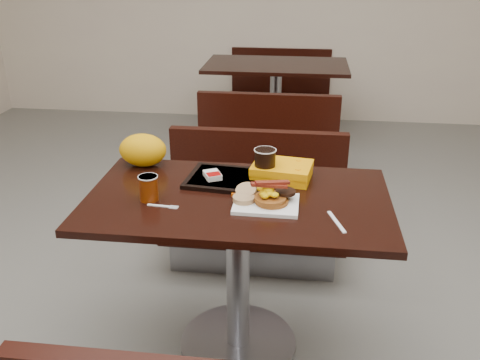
# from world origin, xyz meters

# --- Properties ---
(floor) EXTENTS (6.00, 7.00, 0.01)m
(floor) POSITION_xyz_m (0.00, 0.00, 0.00)
(floor) COLOR slate
(floor) RESTS_ON ground
(table_near) EXTENTS (1.20, 0.70, 0.75)m
(table_near) POSITION_xyz_m (0.00, 0.00, 0.38)
(table_near) COLOR black
(table_near) RESTS_ON floor
(bench_near_n) EXTENTS (1.00, 0.46, 0.72)m
(bench_near_n) POSITION_xyz_m (0.00, 0.70, 0.36)
(bench_near_n) COLOR black
(bench_near_n) RESTS_ON floor
(table_far) EXTENTS (1.20, 0.70, 0.75)m
(table_far) POSITION_xyz_m (0.00, 2.60, 0.38)
(table_far) COLOR black
(table_far) RESTS_ON floor
(bench_far_s) EXTENTS (1.00, 0.46, 0.72)m
(bench_far_s) POSITION_xyz_m (0.00, 1.90, 0.36)
(bench_far_s) COLOR black
(bench_far_s) RESTS_ON floor
(bench_far_n) EXTENTS (1.00, 0.46, 0.72)m
(bench_far_n) POSITION_xyz_m (0.00, 3.30, 0.36)
(bench_far_n) COLOR black
(bench_far_n) RESTS_ON floor
(platter) EXTENTS (0.25, 0.19, 0.01)m
(platter) POSITION_xyz_m (0.12, -0.07, 0.76)
(platter) COLOR white
(platter) RESTS_ON table_near
(pancake_stack) EXTENTS (0.16, 0.16, 0.03)m
(pancake_stack) POSITION_xyz_m (0.14, -0.07, 0.78)
(pancake_stack) COLOR brown
(pancake_stack) RESTS_ON platter
(sausage_patty) EXTENTS (0.09, 0.09, 0.01)m
(sausage_patty) POSITION_xyz_m (0.19, -0.03, 0.80)
(sausage_patty) COLOR black
(sausage_patty) RESTS_ON pancake_stack
(scrambled_eggs) EXTENTS (0.10, 0.09, 0.04)m
(scrambled_eggs) POSITION_xyz_m (0.12, -0.06, 0.81)
(scrambled_eggs) COLOR #FFC705
(scrambled_eggs) RESTS_ON pancake_stack
(bacon_strips) EXTENTS (0.15, 0.10, 0.01)m
(bacon_strips) POSITION_xyz_m (0.13, -0.07, 0.84)
(bacon_strips) COLOR #470509
(bacon_strips) RESTS_ON scrambled_eggs
(muffin_bottom) EXTENTS (0.09, 0.09, 0.02)m
(muffin_bottom) POSITION_xyz_m (0.03, -0.07, 0.77)
(muffin_bottom) COLOR tan
(muffin_bottom) RESTS_ON platter
(muffin_top) EXTENTS (0.10, 0.10, 0.05)m
(muffin_top) POSITION_xyz_m (0.03, -0.02, 0.79)
(muffin_top) COLOR tan
(muffin_top) RESTS_ON platter
(coffee_cup_near) EXTENTS (0.09, 0.09, 0.10)m
(coffee_cup_near) POSITION_xyz_m (-0.34, -0.07, 0.80)
(coffee_cup_near) COLOR #953705
(coffee_cup_near) RESTS_ON table_near
(fork) EXTENTS (0.12, 0.03, 0.00)m
(fork) POSITION_xyz_m (-0.29, -0.12, 0.75)
(fork) COLOR white
(fork) RESTS_ON table_near
(knife) EXTENTS (0.06, 0.16, 0.00)m
(knife) POSITION_xyz_m (0.38, -0.17, 0.75)
(knife) COLOR white
(knife) RESTS_ON table_near
(condiment_syrup) EXTENTS (0.04, 0.03, 0.01)m
(condiment_syrup) POSITION_xyz_m (-0.01, 0.01, 0.75)
(condiment_syrup) COLOR #AC3E07
(condiment_syrup) RESTS_ON table_near
(condiment_ketchup) EXTENTS (0.05, 0.04, 0.01)m
(condiment_ketchup) POSITION_xyz_m (-0.15, 0.10, 0.76)
(condiment_ketchup) COLOR #8C0504
(condiment_ketchup) RESTS_ON table_near
(tray) EXTENTS (0.39, 0.30, 0.02)m
(tray) POSITION_xyz_m (-0.05, 0.15, 0.76)
(tray) COLOR black
(tray) RESTS_ON table_near
(hashbrown_sleeve_left) EXTENTS (0.09, 0.10, 0.02)m
(hashbrown_sleeve_left) POSITION_xyz_m (-0.12, 0.13, 0.78)
(hashbrown_sleeve_left) COLOR silver
(hashbrown_sleeve_left) RESTS_ON tray
(coffee_cup_far) EXTENTS (0.10, 0.10, 0.12)m
(coffee_cup_far) POSITION_xyz_m (0.09, 0.17, 0.83)
(coffee_cup_far) COLOR black
(coffee_cup_far) RESTS_ON tray
(clamshell) EXTENTS (0.27, 0.22, 0.07)m
(clamshell) POSITION_xyz_m (0.16, 0.20, 0.78)
(clamshell) COLOR #F79804
(clamshell) RESTS_ON table_near
(paper_bag) EXTENTS (0.24, 0.20, 0.15)m
(paper_bag) POSITION_xyz_m (-0.46, 0.27, 0.82)
(paper_bag) COLOR orange
(paper_bag) RESTS_ON table_near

